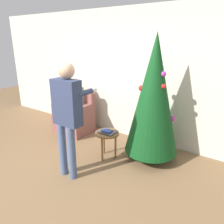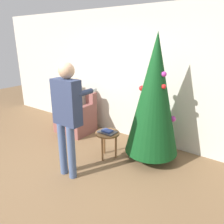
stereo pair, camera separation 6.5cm
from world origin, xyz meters
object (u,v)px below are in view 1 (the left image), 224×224
christmas_tree (154,96)px  side_stool (107,136)px  armchair (75,118)px  person_seated (73,104)px  person_standing (67,111)px

christmas_tree → side_stool: size_ratio=4.45×
armchair → side_stool: armchair is taller
person_seated → side_stool: (1.33, -0.52, -0.27)m
side_stool → armchair: bearing=157.6°
armchair → person_seated: bearing=-90.0°
armchair → person_standing: 1.90m
person_seated → side_stool: person_seated is taller
christmas_tree → person_seated: christmas_tree is taller
christmas_tree → armchair: (-2.00, 0.14, -0.85)m
christmas_tree → person_seated: size_ratio=1.76×
christmas_tree → person_standing: (-0.85, -1.17, -0.11)m
person_standing → side_stool: size_ratio=3.59×
armchair → person_seated: size_ratio=0.74×
person_seated → armchair: bearing=90.0°
christmas_tree → side_stool: 1.10m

